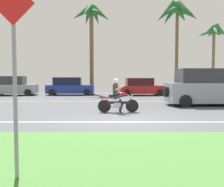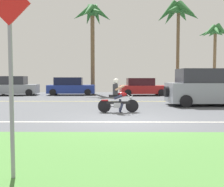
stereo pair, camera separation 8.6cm
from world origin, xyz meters
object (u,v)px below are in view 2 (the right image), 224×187
Objects in this scene: motorcyclist at (118,98)px; suv_nearby at (211,88)px; parked_car_3 at (214,86)px; palm_tree_0 at (93,19)px; palm_tree_1 at (215,35)px; palm_tree_2 at (178,15)px; parked_car_1 at (71,87)px; street_sign at (10,63)px; parked_car_2 at (142,87)px; parked_car_0 at (15,86)px.

suv_nearby is (5.18, 2.95, 0.34)m from motorcyclist.
parked_car_3 is 12.36m from palm_tree_0.
palm_tree_2 is at bearing -176.67° from palm_tree_1.
parked_car_1 is 19.26m from street_sign.
parked_car_1 is 0.50× the size of palm_tree_0.
palm_tree_0 is at bearing 157.29° from parked_car_2.
parked_car_0 is at bearing 179.68° from parked_car_2.
parked_car_3 reaches higher than motorcyclist.
palm_tree_0 reaches higher than parked_car_3.
street_sign is (-7.27, -20.08, -5.42)m from palm_tree_2.
motorcyclist reaches higher than parked_car_2.
parked_car_2 is 0.48× the size of palm_tree_2.
parked_car_0 is 11.06m from parked_car_2.
parked_car_3 is (8.33, 10.72, 0.14)m from motorcyclist.
motorcyclist is 0.21× the size of palm_tree_2.
parked_car_3 is (6.06, -0.37, 0.08)m from parked_car_2.
motorcyclist is 0.35× the size of suv_nearby.
parked_car_1 is at bearing -140.89° from palm_tree_0.
palm_tree_1 reaches higher than parked_car_3.
street_sign is at bearing -88.63° from palm_tree_0.
palm_tree_1 is at bearing 62.12° from street_sign.
street_sign is (-1.66, -7.64, 1.11)m from motorcyclist.
parked_car_2 is at bearing 78.16° from street_sign.
suv_nearby is 0.79× the size of palm_tree_1.
parked_car_0 is 0.46× the size of palm_tree_2.
palm_tree_2 is (0.43, 9.48, 6.19)m from suv_nearby.
street_sign reaches higher than parked_car_2.
palm_tree_1 reaches higher than parked_car_0.
palm_tree_2 is (3.34, 1.34, 6.47)m from parked_car_2.
parked_car_0 is 0.97× the size of parked_car_2.
motorcyclist is 0.46× the size of parked_car_0.
parked_car_3 is at bearing -3.49° from parked_car_2.
palm_tree_0 is at bearing 15.05° from parked_car_0.
palm_tree_1 is at bearing 3.33° from palm_tree_2.
parked_car_0 is (-13.98, 8.20, -0.21)m from suv_nearby.
palm_tree_0 is (-4.42, 1.85, 6.25)m from parked_car_2.
street_sign is at bearing -101.84° from parked_car_2.
motorcyclist is 0.43× the size of parked_car_1.
motorcyclist is at bearing -51.74° from parked_car_0.
suv_nearby is 12.50m from parked_car_1.
parked_car_3 is at bearing 61.46° from street_sign.
motorcyclist is 14.56m from palm_tree_0.
suv_nearby is 1.76× the size of street_sign.
palm_tree_0 is 2.90× the size of street_sign.
parked_car_3 is at bearing -32.20° from palm_tree_2.
palm_tree_0 is 0.99× the size of palm_tree_2.
palm_tree_1 is at bearing 12.80° from parked_car_2.
motorcyclist is 0.21× the size of palm_tree_0.
parked_car_2 is (-2.91, 8.14, -0.28)m from suv_nearby.
parked_car_1 is at bearing 137.16° from suv_nearby.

